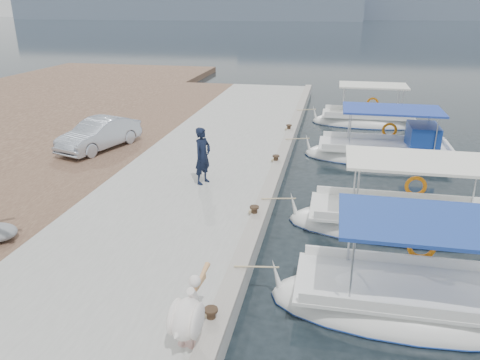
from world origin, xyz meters
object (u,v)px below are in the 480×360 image
at_px(pelican, 187,316).
at_px(fisherman, 203,156).
at_px(fishing_caique_b, 411,306).
at_px(fishing_caique_c, 407,226).
at_px(fishing_caique_e, 367,122).
at_px(parked_car, 99,134).
at_px(fishing_caique_d, 386,155).

distance_m(pelican, fisherman, 8.32).
distance_m(fishing_caique_b, fisherman, 8.43).
distance_m(fishing_caique_c, fishing_caique_e, 13.23).
relative_size(fishing_caique_c, parked_car, 1.80).
bearing_deg(pelican, fishing_caique_b, 31.27).
relative_size(fishing_caique_c, fisherman, 3.58).
height_order(fishing_caique_d, pelican, fishing_caique_d).
height_order(fishing_caique_d, fishing_caique_e, same).
xyz_separation_m(fishing_caique_c, pelican, (-4.74, -6.72, 1.01)).
xyz_separation_m(fishing_caique_d, fisherman, (-6.68, -5.65, 1.30)).
relative_size(fishing_caique_e, parked_car, 1.54).
distance_m(fishing_caique_b, fishing_caique_c, 4.13).
height_order(fishing_caique_c, parked_car, fishing_caique_c).
bearing_deg(fishing_caique_c, fisherman, 168.64).
xyz_separation_m(fishing_caique_d, pelican, (-4.71, -13.72, 0.95)).
xyz_separation_m(fishing_caique_c, fisherman, (-6.71, 1.35, 1.37)).
bearing_deg(pelican, fishing_caique_d, 71.06).
bearing_deg(parked_car, fishing_caique_d, 28.99).
height_order(fishing_caique_e, pelican, fishing_caique_e).
distance_m(fishing_caique_c, pelican, 8.29).
bearing_deg(fisherman, fishing_caique_e, -4.73).
height_order(fishing_caique_c, fisherman, fisherman).
height_order(fishing_caique_b, pelican, fishing_caique_b).
distance_m(fishing_caique_d, fishing_caique_e, 6.24).
distance_m(fishing_caique_d, pelican, 14.54).
bearing_deg(pelican, parked_car, 123.70).
height_order(fishing_caique_b, parked_car, fishing_caique_b).
bearing_deg(fisherman, fishing_caique_d, -26.94).
bearing_deg(fisherman, fishing_caique_b, -108.18).
distance_m(fishing_caique_b, pelican, 5.14).
height_order(fishing_caique_e, fisherman, fisherman).
bearing_deg(fishing_caique_d, fishing_caique_c, -89.70).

